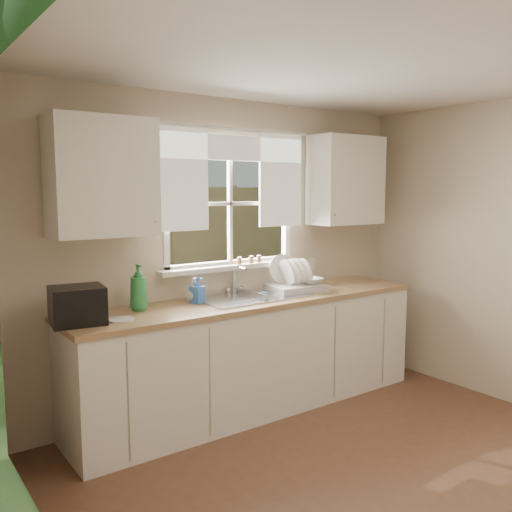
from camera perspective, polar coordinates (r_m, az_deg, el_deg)
ground at (r=3.51m, az=17.52°, el=-23.60°), size 4.00×4.00×0.00m
room_walls at (r=3.04m, az=19.37°, el=-3.45°), size 3.62×4.02×2.50m
ceiling at (r=3.12m, az=19.33°, el=20.23°), size 3.60×4.00×0.02m
window at (r=4.50m, az=-2.62°, el=3.42°), size 1.38×0.16×1.06m
curtains at (r=4.46m, az=-2.29°, el=9.15°), size 1.50×0.03×0.81m
base_cabinets at (r=4.44m, az=-0.23°, el=-10.47°), size 3.00×0.62×0.87m
countertop at (r=4.32m, az=-0.23°, el=-4.70°), size 3.04×0.65×0.04m
upper_cabinet_left at (r=3.82m, az=-15.88°, el=7.99°), size 0.70×0.33×0.80m
upper_cabinet_right at (r=5.09m, az=9.46°, el=7.85°), size 0.70×0.33×0.80m
wall_outlet at (r=5.07m, az=5.85°, el=-0.82°), size 0.08×0.01×0.12m
sill_jars at (r=4.57m, az=-0.64°, el=-0.38°), size 0.24×0.04×0.06m
backyard at (r=10.75m, az=-19.75°, el=15.67°), size 20.00×10.00×6.13m
sink at (r=4.36m, az=-0.48°, el=-5.30°), size 0.88×0.52×0.40m
dish_rack at (r=4.61m, az=4.15°, el=-2.84°), size 0.49×0.40×0.31m
bowl at (r=4.65m, az=5.74°, el=-2.59°), size 0.24×0.24×0.05m
soap_bottle_a at (r=3.95m, az=-12.28°, el=-3.25°), size 0.14×0.14×0.33m
soap_bottle_b at (r=4.13m, az=-6.22°, el=-3.61°), size 0.12×0.12×0.20m
soap_bottle_c at (r=4.17m, az=-6.51°, el=-3.62°), size 0.16×0.16×0.18m
saucer at (r=3.70m, az=-14.07°, el=-6.51°), size 0.18×0.18×0.01m
cup at (r=3.69m, az=-16.31°, el=-5.82°), size 0.17×0.17×0.11m
black_appliance at (r=3.66m, az=-18.30°, el=-4.94°), size 0.37×0.33×0.24m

